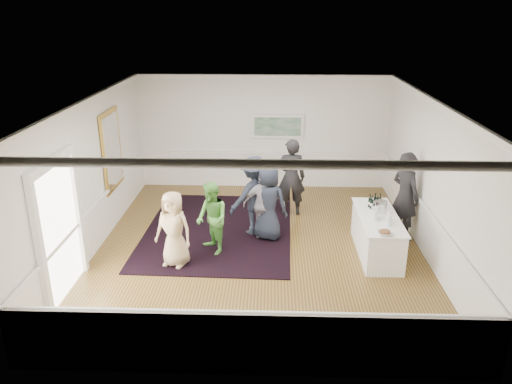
{
  "coord_description": "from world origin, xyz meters",
  "views": [
    {
      "loc": [
        0.26,
        -9.73,
        4.92
      ],
      "look_at": [
        -0.08,
        0.2,
        1.22
      ],
      "focal_mm": 35.0,
      "sensor_mm": 36.0,
      "label": 1
    }
  ],
  "objects_px": {
    "guest_tan": "(174,229)",
    "guest_navy": "(268,202)",
    "bartender": "(405,196)",
    "guest_green": "(212,218)",
    "serving_table": "(377,234)",
    "nut_bowl": "(385,233)",
    "ice_bucket": "(381,207)",
    "guest_dark_b": "(291,177)",
    "guest_dark_a": "(254,196)",
    "guest_lilac": "(264,205)"
  },
  "relations": [
    {
      "from": "serving_table",
      "to": "guest_dark_b",
      "type": "relative_size",
      "value": 1.09
    },
    {
      "from": "guest_lilac",
      "to": "guest_dark_a",
      "type": "relative_size",
      "value": 0.87
    },
    {
      "from": "guest_navy",
      "to": "nut_bowl",
      "type": "bearing_deg",
      "value": 168.29
    },
    {
      "from": "guest_lilac",
      "to": "guest_dark_b",
      "type": "distance_m",
      "value": 1.55
    },
    {
      "from": "bartender",
      "to": "ice_bucket",
      "type": "relative_size",
      "value": 7.71
    },
    {
      "from": "nut_bowl",
      "to": "guest_green",
      "type": "bearing_deg",
      "value": 166.29
    },
    {
      "from": "guest_green",
      "to": "guest_lilac",
      "type": "relative_size",
      "value": 0.97
    },
    {
      "from": "ice_bucket",
      "to": "guest_green",
      "type": "bearing_deg",
      "value": -175.49
    },
    {
      "from": "guest_dark_a",
      "to": "ice_bucket",
      "type": "height_order",
      "value": "guest_dark_a"
    },
    {
      "from": "bartender",
      "to": "guest_dark_b",
      "type": "bearing_deg",
      "value": 30.37
    },
    {
      "from": "guest_navy",
      "to": "serving_table",
      "type": "bearing_deg",
      "value": -173.01
    },
    {
      "from": "bartender",
      "to": "guest_tan",
      "type": "xyz_separation_m",
      "value": [
        -4.88,
        -1.44,
        -0.22
      ]
    },
    {
      "from": "guest_dark_b",
      "to": "guest_tan",
      "type": "bearing_deg",
      "value": 47.51
    },
    {
      "from": "guest_tan",
      "to": "guest_dark_b",
      "type": "height_order",
      "value": "guest_dark_b"
    },
    {
      "from": "guest_dark_b",
      "to": "serving_table",
      "type": "bearing_deg",
      "value": 128.85
    },
    {
      "from": "serving_table",
      "to": "guest_lilac",
      "type": "bearing_deg",
      "value": 163.99
    },
    {
      "from": "bartender",
      "to": "nut_bowl",
      "type": "relative_size",
      "value": 7.08
    },
    {
      "from": "guest_green",
      "to": "ice_bucket",
      "type": "height_order",
      "value": "guest_green"
    },
    {
      "from": "bartender",
      "to": "guest_green",
      "type": "height_order",
      "value": "bartender"
    },
    {
      "from": "nut_bowl",
      "to": "ice_bucket",
      "type": "bearing_deg",
      "value": 83.22
    },
    {
      "from": "guest_lilac",
      "to": "guest_dark_a",
      "type": "distance_m",
      "value": 0.36
    },
    {
      "from": "guest_lilac",
      "to": "bartender",
      "type": "bearing_deg",
      "value": -177.06
    },
    {
      "from": "serving_table",
      "to": "ice_bucket",
      "type": "distance_m",
      "value": 0.59
    },
    {
      "from": "serving_table",
      "to": "nut_bowl",
      "type": "height_order",
      "value": "nut_bowl"
    },
    {
      "from": "guest_dark_b",
      "to": "guest_navy",
      "type": "xyz_separation_m",
      "value": [
        -0.54,
        -1.42,
        -0.11
      ]
    },
    {
      "from": "serving_table",
      "to": "guest_dark_b",
      "type": "bearing_deg",
      "value": 129.92
    },
    {
      "from": "guest_green",
      "to": "guest_dark_b",
      "type": "bearing_deg",
      "value": 109.53
    },
    {
      "from": "guest_dark_a",
      "to": "nut_bowl",
      "type": "relative_size",
      "value": 6.46
    },
    {
      "from": "guest_navy",
      "to": "guest_green",
      "type": "bearing_deg",
      "value": 55.15
    },
    {
      "from": "guest_green",
      "to": "guest_tan",
      "type": "bearing_deg",
      "value": -82.26
    },
    {
      "from": "bartender",
      "to": "guest_green",
      "type": "relative_size",
      "value": 1.3
    },
    {
      "from": "guest_tan",
      "to": "guest_green",
      "type": "xyz_separation_m",
      "value": [
        0.69,
        0.57,
        -0.01
      ]
    },
    {
      "from": "guest_dark_a",
      "to": "nut_bowl",
      "type": "xyz_separation_m",
      "value": [
        2.56,
        -1.82,
        -0.02
      ]
    },
    {
      "from": "bartender",
      "to": "nut_bowl",
      "type": "xyz_separation_m",
      "value": [
        -0.78,
        -1.69,
        -0.11
      ]
    },
    {
      "from": "serving_table",
      "to": "guest_dark_b",
      "type": "height_order",
      "value": "guest_dark_b"
    },
    {
      "from": "guest_tan",
      "to": "guest_navy",
      "type": "xyz_separation_m",
      "value": [
        1.86,
        1.3,
        0.08
      ]
    },
    {
      "from": "guest_navy",
      "to": "nut_bowl",
      "type": "xyz_separation_m",
      "value": [
        2.23,
        -1.56,
        0.03
      ]
    },
    {
      "from": "ice_bucket",
      "to": "bartender",
      "type": "bearing_deg",
      "value": 42.07
    },
    {
      "from": "guest_tan",
      "to": "nut_bowl",
      "type": "relative_size",
      "value": 5.53
    },
    {
      "from": "serving_table",
      "to": "guest_dark_a",
      "type": "distance_m",
      "value": 2.82
    },
    {
      "from": "bartender",
      "to": "guest_navy",
      "type": "distance_m",
      "value": 3.02
    },
    {
      "from": "guest_tan",
      "to": "guest_green",
      "type": "height_order",
      "value": "guest_tan"
    },
    {
      "from": "guest_tan",
      "to": "guest_lilac",
      "type": "xyz_separation_m",
      "value": [
        1.77,
        1.32,
        0.02
      ]
    },
    {
      "from": "bartender",
      "to": "ice_bucket",
      "type": "xyz_separation_m",
      "value": [
        -0.65,
        -0.58,
        -0.03
      ]
    },
    {
      "from": "guest_dark_b",
      "to": "bartender",
      "type": "bearing_deg",
      "value": 151.38
    },
    {
      "from": "guest_navy",
      "to": "ice_bucket",
      "type": "relative_size",
      "value": 6.62
    },
    {
      "from": "bartender",
      "to": "nut_bowl",
      "type": "distance_m",
      "value": 1.87
    },
    {
      "from": "serving_table",
      "to": "guest_green",
      "type": "xyz_separation_m",
      "value": [
        -3.46,
        -0.06,
        0.34
      ]
    },
    {
      "from": "guest_green",
      "to": "guest_dark_a",
      "type": "height_order",
      "value": "guest_dark_a"
    },
    {
      "from": "bartender",
      "to": "guest_dark_b",
      "type": "xyz_separation_m",
      "value": [
        -2.47,
        1.29,
        -0.03
      ]
    }
  ]
}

